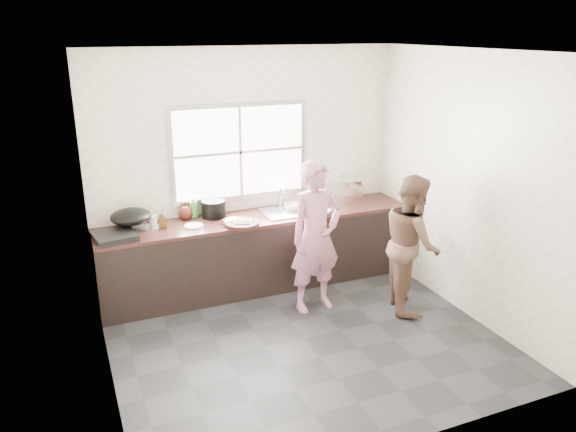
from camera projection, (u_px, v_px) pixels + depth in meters
name	position (u px, v px, depth m)	size (l,w,h in m)	color
floor	(304.00, 339.00, 5.48)	(3.60, 3.20, 0.01)	#27272A
ceiling	(307.00, 50.00, 4.61)	(3.60, 3.20, 0.01)	silver
wall_back	(248.00, 168.00, 6.45)	(3.60, 0.01, 2.70)	silver
wall_left	(96.00, 234.00, 4.39)	(0.01, 3.20, 2.70)	silver
wall_right	(467.00, 186.00, 5.71)	(0.01, 3.20, 2.70)	beige
wall_front	(408.00, 277.00, 3.64)	(3.60, 0.01, 2.70)	beige
cabinet	(259.00, 253.00, 6.47)	(3.60, 0.62, 0.82)	black
countertop	(258.00, 218.00, 6.34)	(3.60, 0.64, 0.04)	#361B16
sink	(287.00, 212.00, 6.46)	(0.55, 0.45, 0.02)	silver
faucet	(280.00, 195.00, 6.58)	(0.02, 0.02, 0.30)	silver
window_frame	(240.00, 152.00, 6.33)	(1.60, 0.05, 1.10)	#9EA0A5
window_glazing	(240.00, 152.00, 6.31)	(1.50, 0.01, 1.00)	white
woman	(316.00, 242.00, 5.86)	(0.55, 0.36, 1.52)	#C57694
person_side	(412.00, 243.00, 5.89)	(0.72, 0.56, 1.47)	brown
cutting_board	(242.00, 223.00, 6.04)	(0.38, 0.38, 0.04)	black
cleaver	(230.00, 219.00, 6.11)	(0.20, 0.10, 0.01)	#B7BBBF
bowl_mince	(242.00, 223.00, 6.05)	(0.20, 0.20, 0.05)	silver
bowl_crabs	(294.00, 207.00, 6.54)	(0.19, 0.19, 0.06)	silver
bowl_held	(324.00, 211.00, 6.40)	(0.19, 0.19, 0.06)	white
black_pot	(214.00, 209.00, 6.28)	(0.27, 0.27, 0.19)	black
plate_food	(194.00, 226.00, 6.00)	(0.21, 0.21, 0.02)	white
bottle_green	(193.00, 207.00, 6.24)	(0.10, 0.10, 0.26)	green
bottle_brown_tall	(162.00, 220.00, 5.96)	(0.08, 0.08, 0.17)	#4F3213
bottle_brown_short	(186.00, 211.00, 6.22)	(0.15, 0.15, 0.19)	#471911
glass_jar	(153.00, 221.00, 6.02)	(0.08, 0.08, 0.11)	white
burner	(115.00, 236.00, 5.64)	(0.40, 0.40, 0.06)	black
wok	(131.00, 217.00, 5.88)	(0.43, 0.43, 0.16)	black
dish_rack	(345.00, 190.00, 6.85)	(0.37, 0.26, 0.27)	silver
pot_lid_left	(142.00, 229.00, 5.93)	(0.24, 0.24, 0.01)	silver
pot_lid_right	(147.00, 228.00, 5.94)	(0.28, 0.28, 0.01)	silver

